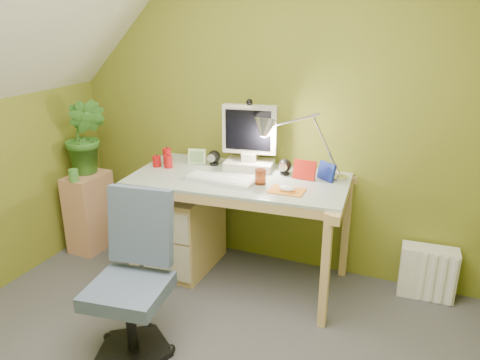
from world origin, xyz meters
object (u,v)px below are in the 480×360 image
at_px(potted_plant, 86,136).
at_px(radiator, 428,272).
at_px(desk_lamp, 313,130).
at_px(desk, 240,228).
at_px(side_ledge, 90,212).
at_px(task_chair, 128,291).
at_px(monitor, 250,131).

relative_size(potted_plant, radiator, 1.66).
distance_m(potted_plant, radiator, 2.69).
bearing_deg(desk_lamp, desk, -150.11).
bearing_deg(potted_plant, side_ledge, -90.00).
bearing_deg(desk_lamp, potted_plant, -166.29).
distance_m(potted_plant, task_chair, 1.55).
bearing_deg(desk_lamp, monitor, -171.91).
height_order(desk_lamp, task_chair, desk_lamp).
height_order(desk, potted_plant, potted_plant).
distance_m(task_chair, radiator, 1.99).
relative_size(desk, potted_plant, 2.43).
height_order(desk, side_ledge, desk).
height_order(side_ledge, radiator, side_ledge).
bearing_deg(radiator, desk, -172.02).
height_order(desk_lamp, radiator, desk_lamp).
height_order(side_ledge, task_chair, task_chair).
height_order(potted_plant, radiator, potted_plant).
height_order(desk, monitor, monitor).
bearing_deg(potted_plant, desk, -0.34).
distance_m(desk, task_chair, 1.03).
distance_m(desk, radiator, 1.32).
bearing_deg(desk_lamp, task_chair, -112.14).
xyz_separation_m(monitor, radiator, (1.27, 0.09, -0.88)).
relative_size(desk, monitor, 2.61).
bearing_deg(side_ledge, potted_plant, 90.00).
relative_size(side_ledge, radiator, 1.74).
bearing_deg(monitor, desk_lamp, -9.38).
relative_size(side_ledge, potted_plant, 1.05).
relative_size(desk_lamp, potted_plant, 1.08).
bearing_deg(desk_lamp, side_ledge, -164.68).
bearing_deg(desk, potted_plant, 174.92).
relative_size(monitor, task_chair, 0.67).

